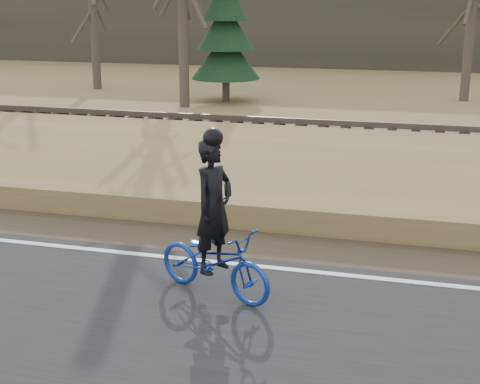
# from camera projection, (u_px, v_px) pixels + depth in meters

# --- Properties ---
(ground) EXTENTS (120.00, 120.00, 0.00)m
(ground) POSITION_uv_depth(u_px,v_px,m) (126.00, 262.00, 10.20)
(ground) COLOR olive
(ground) RESTS_ON ground
(road) EXTENTS (120.00, 6.00, 0.06)m
(road) POSITION_uv_depth(u_px,v_px,m) (39.00, 339.00, 7.88)
(road) COLOR black
(road) RESTS_ON ground
(edge_line) EXTENTS (120.00, 0.12, 0.01)m
(edge_line) POSITION_uv_depth(u_px,v_px,m) (131.00, 253.00, 10.37)
(edge_line) COLOR silver
(edge_line) RESTS_ON road
(shoulder) EXTENTS (120.00, 1.60, 0.04)m
(shoulder) POSITION_uv_depth(u_px,v_px,m) (155.00, 235.00, 11.31)
(shoulder) COLOR #473A2B
(shoulder) RESTS_ON ground
(embankment) EXTENTS (120.00, 5.00, 0.44)m
(embankment) POSITION_uv_depth(u_px,v_px,m) (207.00, 178.00, 14.04)
(embankment) COLOR olive
(embankment) RESTS_ON ground
(ballast) EXTENTS (120.00, 3.00, 0.45)m
(ballast) POSITION_uv_depth(u_px,v_px,m) (250.00, 141.00, 17.56)
(ballast) COLOR slate
(ballast) RESTS_ON ground
(railroad) EXTENTS (120.00, 2.40, 0.29)m
(railroad) POSITION_uv_depth(u_px,v_px,m) (250.00, 129.00, 17.47)
(railroad) COLOR black
(railroad) RESTS_ON ballast
(treeline_backdrop) EXTENTS (120.00, 4.00, 6.00)m
(treeline_backdrop) POSITION_uv_depth(u_px,v_px,m) (344.00, 11.00, 37.17)
(treeline_backdrop) COLOR #383328
(treeline_backdrop) RESTS_ON ground
(cyclist) EXTENTS (1.90, 1.24, 2.27)m
(cyclist) POSITION_uv_depth(u_px,v_px,m) (214.00, 243.00, 8.79)
(cyclist) COLOR navy
(cyclist) RESTS_ON road
(bare_tree_left) EXTENTS (0.36, 0.36, 7.25)m
(bare_tree_left) POSITION_uv_depth(u_px,v_px,m) (92.00, 1.00, 27.72)
(bare_tree_left) COLOR #483F34
(bare_tree_left) RESTS_ON ground
(conifer) EXTENTS (2.60, 2.60, 5.74)m
(conifer) POSITION_uv_depth(u_px,v_px,m) (226.00, 28.00, 24.63)
(conifer) COLOR #483F34
(conifer) RESTS_ON ground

